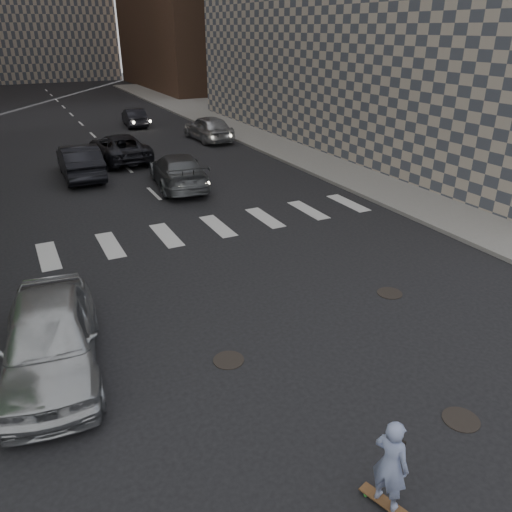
{
  "coord_description": "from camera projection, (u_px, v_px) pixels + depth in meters",
  "views": [
    {
      "loc": [
        -5.58,
        -7.28,
        6.81
      ],
      "look_at": [
        -0.2,
        3.42,
        1.3
      ],
      "focal_mm": 35.0,
      "sensor_mm": 36.0,
      "label": 1
    }
  ],
  "objects": [
    {
      "name": "skateboarder",
      "position": [
        391.0,
        464.0,
        7.43
      ],
      "size": [
        0.54,
        0.87,
        1.69
      ],
      "rotation": [
        0.0,
        0.0,
        0.3
      ],
      "color": "brown",
      "rests_on": "ground"
    },
    {
      "name": "sidewalk_right",
      "position": [
        341.0,
        138.0,
        33.15
      ],
      "size": [
        13.0,
        80.0,
        0.15
      ],
      "primitive_type": "cube",
      "color": "gray",
      "rests_on": "ground"
    },
    {
      "name": "traffic_car_d",
      "position": [
        208.0,
        128.0,
        32.56
      ],
      "size": [
        2.13,
        4.86,
        1.63
      ],
      "primitive_type": "imported",
      "rotation": [
        0.0,
        0.0,
        3.18
      ],
      "color": "#AEB0B6",
      "rests_on": "ground"
    },
    {
      "name": "manhole_b",
      "position": [
        229.0,
        360.0,
        11.18
      ],
      "size": [
        0.7,
        0.7,
        0.02
      ],
      "primitive_type": "cylinder",
      "color": "black",
      "rests_on": "ground"
    },
    {
      "name": "manhole_c",
      "position": [
        390.0,
        293.0,
        14.0
      ],
      "size": [
        0.7,
        0.7,
        0.02
      ],
      "primitive_type": "cylinder",
      "color": "black",
      "rests_on": "ground"
    },
    {
      "name": "traffic_car_e",
      "position": [
        134.0,
        117.0,
        37.39
      ],
      "size": [
        1.73,
        4.09,
        1.31
      ],
      "primitive_type": "imported",
      "rotation": [
        0.0,
        0.0,
        3.05
      ],
      "color": "black",
      "rests_on": "ground"
    },
    {
      "name": "traffic_car_c",
      "position": [
        119.0,
        148.0,
        27.56
      ],
      "size": [
        2.69,
        5.44,
        1.48
      ],
      "primitive_type": "imported",
      "rotation": [
        0.0,
        0.0,
        3.19
      ],
      "color": "black",
      "rests_on": "ground"
    },
    {
      "name": "traffic_car_b",
      "position": [
        178.0,
        171.0,
        23.07
      ],
      "size": [
        2.8,
        5.49,
        1.52
      ],
      "primitive_type": "imported",
      "rotation": [
        0.0,
        0.0,
        3.01
      ],
      "color": "#55585C",
      "rests_on": "ground"
    },
    {
      "name": "ground",
      "position": [
        333.0,
        365.0,
        11.03
      ],
      "size": [
        160.0,
        160.0,
        0.0
      ],
      "primitive_type": "plane",
      "color": "black",
      "rests_on": "ground"
    },
    {
      "name": "manhole_a",
      "position": [
        461.0,
        420.0,
        9.49
      ],
      "size": [
        0.7,
        0.7,
        0.02
      ],
      "primitive_type": "cylinder",
      "color": "black",
      "rests_on": "ground"
    },
    {
      "name": "traffic_car_a",
      "position": [
        80.0,
        161.0,
        24.44
      ],
      "size": [
        1.81,
        5.01,
        1.64
      ],
      "primitive_type": "imported",
      "rotation": [
        0.0,
        0.0,
        3.13
      ],
      "color": "black",
      "rests_on": "ground"
    },
    {
      "name": "silver_sedan",
      "position": [
        50.0,
        339.0,
        10.52
      ],
      "size": [
        2.58,
        5.06,
        1.65
      ],
      "primitive_type": "imported",
      "rotation": [
        0.0,
        0.0,
        -0.14
      ],
      "color": "#B7BBBF",
      "rests_on": "ground"
    }
  ]
}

